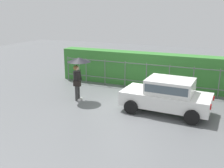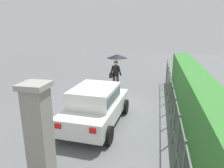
% 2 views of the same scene
% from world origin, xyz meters
% --- Properties ---
extents(ground_plane, '(40.00, 40.00, 0.00)m').
position_xyz_m(ground_plane, '(0.00, 0.00, 0.00)').
color(ground_plane, slate).
extents(car, '(3.82, 2.03, 1.48)m').
position_xyz_m(car, '(1.82, -0.18, 0.80)').
color(car, white).
rests_on(car, ground).
extents(pedestrian, '(1.11, 1.11, 2.09)m').
position_xyz_m(pedestrian, '(-2.43, -0.25, 1.61)').
color(pedestrian, '#333333').
rests_on(pedestrian, ground).
extents(fence_section, '(11.04, 0.05, 1.50)m').
position_xyz_m(fence_section, '(0.75, 2.55, 0.83)').
color(fence_section, '#59605B').
rests_on(fence_section, ground).
extents(hedge_row, '(11.99, 0.90, 1.90)m').
position_xyz_m(hedge_row, '(0.75, 3.37, 0.95)').
color(hedge_row, '#387F33').
rests_on(hedge_row, ground).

